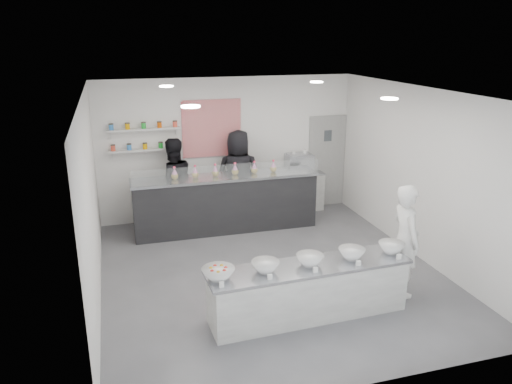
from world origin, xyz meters
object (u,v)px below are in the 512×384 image
prep_counter (309,291)px  staff_right (239,176)px  espresso_ledge (298,192)px  woman_prep (405,240)px  espresso_machine (299,164)px  staff_left (173,183)px  back_bar (226,203)px

prep_counter → staff_right: size_ratio=1.49×
prep_counter → espresso_ledge: bearing=68.9°
prep_counter → woman_prep: woman_prep is taller
espresso_machine → woman_prep: 4.00m
espresso_machine → staff_left: bearing=-176.3°
prep_counter → woman_prep: (1.64, 0.22, 0.48)m
woman_prep → staff_left: bearing=42.9°
prep_counter → woman_prep: bearing=5.7°
espresso_machine → staff_right: 1.45m
espresso_ledge → espresso_machine: size_ratio=2.02×
espresso_ledge → staff_right: (-1.43, -0.18, 0.55)m
woman_prep → staff_right: (-1.61, 3.81, 0.10)m
back_bar → staff_right: staff_right is taller
prep_counter → staff_right: staff_right is taller
woman_prep → staff_right: size_ratio=0.89×
back_bar → staff_right: 0.76m
prep_counter → staff_left: bearing=106.5°
back_bar → staff_left: size_ratio=1.99×
back_bar → espresso_machine: bearing=21.2°
back_bar → espresso_ledge: 1.96m
prep_counter → espresso_ledge: 4.45m
espresso_ledge → staff_left: bearing=-176.3°
staff_left → staff_right: (1.38, 0.00, 0.04)m
espresso_ledge → staff_left: staff_left is taller
staff_left → staff_right: bearing=170.8°
espresso_machine → staff_right: staff_right is taller
prep_counter → staff_left: staff_left is taller
woman_prep → staff_left: (-3.00, 3.81, 0.06)m
prep_counter → espresso_machine: 4.51m
back_bar → woman_prep: size_ratio=2.13×
staff_left → woman_prep: bearing=119.0°
woman_prep → staff_left: staff_left is taller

